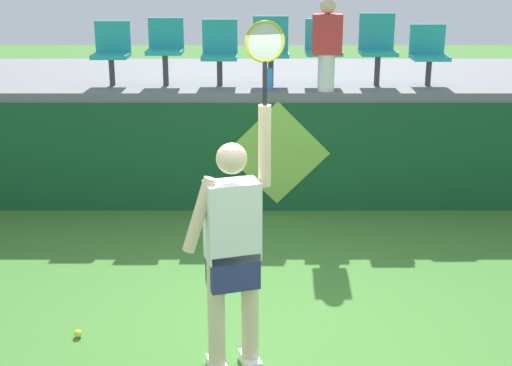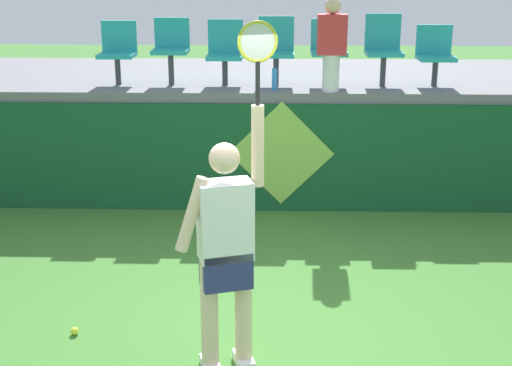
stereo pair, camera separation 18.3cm
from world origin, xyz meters
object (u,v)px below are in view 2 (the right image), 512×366
Objects in this scene: stadium_chair_1 at (171,46)px; stadium_chair_2 at (225,50)px; stadium_chair_5 at (383,46)px; spectator_0 at (332,43)px; stadium_chair_0 at (118,49)px; stadium_chair_4 at (329,48)px; tennis_ball at (75,331)px; stadium_chair_3 at (276,47)px; water_bottle at (275,79)px; tennis_player at (226,246)px; stadium_chair_6 at (435,53)px.

stadium_chair_1 is 0.67m from stadium_chair_2.
stadium_chair_5 is 0.83m from spectator_0.
stadium_chair_4 is at bearing -0.04° from stadium_chair_0.
stadium_chair_3 reaches higher than tennis_ball.
stadium_chair_0 is 3.30m from stadium_chair_5.
stadium_chair_3 is at bearing 88.15° from water_bottle.
stadium_chair_1 is at bearing 162.78° from water_bottle.
stadium_chair_5 is at bearing 0.04° from stadium_chair_2.
tennis_player is 3.20× the size of stadium_chair_1.
stadium_chair_5 is 1.18× the size of stadium_chair_6.
stadium_chair_0 is 1.34m from stadium_chair_2.
stadium_chair_1 is at bearing -179.69° from stadium_chair_3.
stadium_chair_6 reaches higher than tennis_ball.
stadium_chair_1 is 1.01× the size of stadium_chair_4.
stadium_chair_1 reaches higher than stadium_chair_4.
stadium_chair_2 is at bearing 0.19° from stadium_chair_0.
stadium_chair_4 is 0.92× the size of stadium_chair_5.
stadium_chair_6 is (2.60, -0.01, -0.02)m from stadium_chair_2.
tennis_ball is 0.25× the size of water_bottle.
tennis_player reaches higher than stadium_chair_6.
tennis_ball is at bearing -134.10° from stadium_chair_6.
stadium_chair_4 is at bearing 30.95° from water_bottle.
tennis_player is 4.30m from stadium_chair_3.
stadium_chair_2 reaches higher than tennis_ball.
stadium_chair_6 is at bearing 45.90° from tennis_ball.
tennis_ball is 4.19m from stadium_chair_1.
stadium_chair_4 is (2.30, 3.73, 1.87)m from tennis_ball.
stadium_chair_2 is (1.02, 3.74, 1.84)m from tennis_ball.
spectator_0 is (1.96, -0.46, 0.10)m from stadium_chair_1.
stadium_chair_4 is at bearing -0.29° from stadium_chair_2.
stadium_chair_0 is 0.93× the size of stadium_chair_3.
spectator_0 is (2.30, 3.27, 1.98)m from tennis_ball.
tennis_player is at bearing -111.72° from stadium_chair_5.
stadium_chair_1 is (0.67, -0.00, 0.04)m from stadium_chair_0.
stadium_chair_3 is at bearing -179.94° from stadium_chair_5.
stadium_chair_2 is (-0.62, 0.41, 0.30)m from water_bottle.
stadium_chair_4 reaches higher than water_bottle.
stadium_chair_5 is (1.33, 0.00, 0.02)m from stadium_chair_3.
stadium_chair_1 is 2.63m from stadium_chair_5.
tennis_player is 4.86m from stadium_chair_6.
stadium_chair_6 is at bearing -0.14° from stadium_chair_2.
stadium_chair_3 reaches higher than stadium_chair_0.
tennis_ball is 4.02m from water_bottle.
stadium_chair_3 is (1.97, 0.00, 0.03)m from stadium_chair_0.
stadium_chair_5 is 0.79× the size of spectator_0.
water_bottle is 1.45m from stadium_chair_5.
tennis_player reaches higher than stadium_chair_4.
spectator_0 is at bearing -5.20° from water_bottle.
water_bottle is 1.39m from stadium_chair_1.
stadium_chair_2 is 1.38m from spectator_0.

